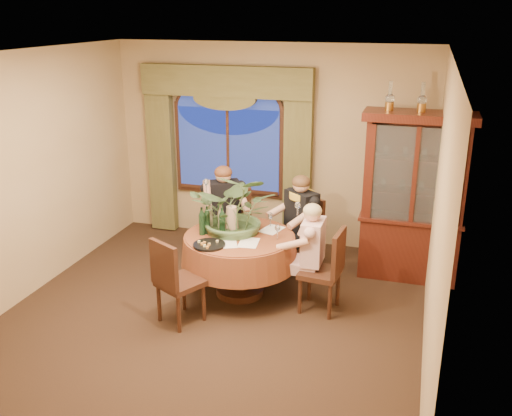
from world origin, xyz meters
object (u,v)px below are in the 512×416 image
(centerpiece_plant, at_px, (237,179))
(olive_bowl, at_px, (242,234))
(china_cabinet, at_px, (413,198))
(wine_bottle_4, at_px, (207,220))
(wine_bottle_1, at_px, (221,213))
(wine_bottle_2, at_px, (202,221))
(person_scarf, at_px, (301,225))
(chair_front_left, at_px, (180,280))
(person_pink, at_px, (313,255))
(dining_table, at_px, (240,265))
(wine_bottle_3, at_px, (210,216))
(oil_lamp_center, at_px, (422,97))
(person_back, at_px, (224,215))
(wine_bottle_5, at_px, (221,218))
(wine_bottle_0, at_px, (222,222))
(stoneware_vase, at_px, (232,219))
(chair_back, at_px, (236,228))
(chair_right, at_px, (320,270))
(oil_lamp_right, at_px, (456,99))
(chair_back_right, at_px, (300,237))
(oil_lamp_left, at_px, (390,96))

(centerpiece_plant, height_order, olive_bowl, centerpiece_plant)
(china_cabinet, distance_m, wine_bottle_4, 2.50)
(china_cabinet, bearing_deg, wine_bottle_1, -158.93)
(centerpiece_plant, bearing_deg, wine_bottle_2, -149.01)
(china_cabinet, xyz_separation_m, person_scarf, (-1.30, -0.30, -0.39))
(china_cabinet, relative_size, chair_front_left, 2.17)
(olive_bowl, bearing_deg, person_pink, 1.43)
(dining_table, relative_size, wine_bottle_3, 4.13)
(wine_bottle_2, height_order, wine_bottle_4, same)
(oil_lamp_center, xyz_separation_m, wine_bottle_2, (-2.29, -1.16, -1.34))
(chair_front_left, bearing_deg, dining_table, 90.00)
(person_back, xyz_separation_m, wine_bottle_5, (0.23, -0.74, 0.25))
(person_pink, distance_m, wine_bottle_0, 1.09)
(stoneware_vase, bearing_deg, chair_back, 104.93)
(wine_bottle_1, bearing_deg, stoneware_vase, -34.02)
(centerpiece_plant, bearing_deg, olive_bowl, -50.93)
(dining_table, xyz_separation_m, wine_bottle_4, (-0.37, -0.05, 0.54))
(wine_bottle_1, height_order, wine_bottle_5, same)
(chair_right, xyz_separation_m, olive_bowl, (-0.93, 0.08, 0.29))
(chair_right, relative_size, wine_bottle_2, 2.91)
(person_pink, bearing_deg, chair_front_left, 121.27)
(person_scarf, bearing_deg, wine_bottle_5, 77.02)
(centerpiece_plant, bearing_deg, chair_back, 109.36)
(centerpiece_plant, relative_size, wine_bottle_3, 3.39)
(person_pink, bearing_deg, wine_bottle_4, 92.50)
(chair_back, bearing_deg, person_pink, 123.05)
(chair_back, relative_size, centerpiece_plant, 0.86)
(oil_lamp_right, relative_size, person_pink, 0.28)
(chair_back_right, bearing_deg, chair_back, 29.40)
(oil_lamp_left, xyz_separation_m, person_pink, (-0.65, -1.05, -1.65))
(chair_back_right, bearing_deg, wine_bottle_4, 77.15)
(chair_back_right, bearing_deg, dining_table, 90.00)
(dining_table, relative_size, china_cabinet, 0.65)
(person_back, bearing_deg, chair_front_left, 61.77)
(dining_table, distance_m, oil_lamp_left, 2.63)
(chair_back, bearing_deg, china_cabinet, 163.85)
(dining_table, height_order, chair_front_left, chair_front_left)
(stoneware_vase, bearing_deg, person_pink, -5.20)
(oil_lamp_left, bearing_deg, oil_lamp_center, 0.00)
(person_back, relative_size, centerpiece_plant, 1.20)
(oil_lamp_left, distance_m, chair_right, 2.19)
(dining_table, relative_size, chair_back_right, 1.42)
(wine_bottle_3, relative_size, wine_bottle_5, 1.00)
(wine_bottle_1, bearing_deg, olive_bowl, -33.97)
(chair_right, xyz_separation_m, wine_bottle_4, (-1.34, 0.05, 0.44))
(wine_bottle_0, xyz_separation_m, wine_bottle_3, (-0.20, 0.14, 0.00))
(oil_lamp_right, bearing_deg, chair_back, -176.04)
(person_back, height_order, wine_bottle_0, person_back)
(olive_bowl, distance_m, wine_bottle_1, 0.44)
(china_cabinet, bearing_deg, chair_front_left, -141.35)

